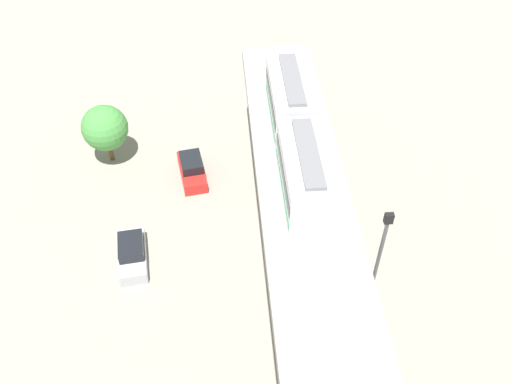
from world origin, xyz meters
name	(u,v)px	position (x,y,z in m)	size (l,w,h in m)	color
ground_plane	(293,250)	(0.00, 0.00, 0.00)	(120.00, 120.00, 0.00)	gray
viaduct	(298,191)	(0.00, 0.00, 5.81)	(5.20, 28.00, 7.73)	#A8A59E
train	(298,135)	(0.00, 1.24, 9.26)	(2.64, 13.55, 3.24)	white
parked_car_red	(192,169)	(-7.02, 8.02, 0.74)	(2.46, 4.44, 1.76)	red
parked_car_silver	(132,254)	(-10.98, -0.10, 0.74)	(2.26, 4.38, 1.76)	#B2B5BA
tree_near_viaduct	(105,128)	(-13.59, 10.61, 3.20)	(3.61, 3.61, 5.02)	brown
signal_post	(375,272)	(3.40, -6.44, 5.69)	(0.44, 0.28, 10.33)	#4C4C51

